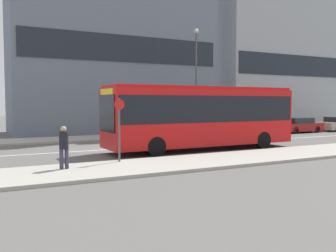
{
  "coord_description": "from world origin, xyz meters",
  "views": [
    {
      "loc": [
        -6.49,
        -19.83,
        2.62
      ],
      "look_at": [
        2.78,
        -2.15,
        1.36
      ],
      "focal_mm": 40.0,
      "sensor_mm": 36.0,
      "label": 1
    }
  ],
  "objects_px": {
    "city_bus": "(202,114)",
    "bus_stop_sign": "(119,125)",
    "parked_car_1": "(299,125)",
    "street_lamp": "(196,72)",
    "parked_car_0": "(257,127)",
    "pedestrian_near_stop": "(64,145)"
  },
  "relations": [
    {
      "from": "pedestrian_near_stop",
      "to": "bus_stop_sign",
      "type": "distance_m",
      "value": 2.63
    },
    {
      "from": "pedestrian_near_stop",
      "to": "street_lamp",
      "type": "height_order",
      "value": "street_lamp"
    },
    {
      "from": "city_bus",
      "to": "bus_stop_sign",
      "type": "distance_m",
      "value": 6.32
    },
    {
      "from": "parked_car_1",
      "to": "pedestrian_near_stop",
      "type": "relative_size",
      "value": 2.59
    },
    {
      "from": "parked_car_0",
      "to": "parked_car_1",
      "type": "bearing_deg",
      "value": 2.39
    },
    {
      "from": "parked_car_0",
      "to": "street_lamp",
      "type": "distance_m",
      "value": 6.66
    },
    {
      "from": "city_bus",
      "to": "street_lamp",
      "type": "height_order",
      "value": "street_lamp"
    },
    {
      "from": "parked_car_0",
      "to": "parked_car_1",
      "type": "height_order",
      "value": "parked_car_1"
    },
    {
      "from": "bus_stop_sign",
      "to": "parked_car_0",
      "type": "bearing_deg",
      "value": 29.55
    },
    {
      "from": "parked_car_0",
      "to": "street_lamp",
      "type": "height_order",
      "value": "street_lamp"
    },
    {
      "from": "parked_car_0",
      "to": "bus_stop_sign",
      "type": "height_order",
      "value": "bus_stop_sign"
    },
    {
      "from": "city_bus",
      "to": "bus_stop_sign",
      "type": "bearing_deg",
      "value": -161.05
    },
    {
      "from": "parked_car_1",
      "to": "bus_stop_sign",
      "type": "relative_size",
      "value": 1.55
    },
    {
      "from": "street_lamp",
      "to": "city_bus",
      "type": "bearing_deg",
      "value": -119.89
    },
    {
      "from": "city_bus",
      "to": "street_lamp",
      "type": "bearing_deg",
      "value": 55.01
    },
    {
      "from": "parked_car_0",
      "to": "pedestrian_near_stop",
      "type": "height_order",
      "value": "pedestrian_near_stop"
    },
    {
      "from": "pedestrian_near_stop",
      "to": "street_lamp",
      "type": "xyz_separation_m",
      "value": [
        12.67,
        11.01,
        4.0
      ]
    },
    {
      "from": "city_bus",
      "to": "pedestrian_near_stop",
      "type": "xyz_separation_m",
      "value": [
        -8.21,
        -3.26,
        -0.95
      ]
    },
    {
      "from": "parked_car_0",
      "to": "street_lamp",
      "type": "bearing_deg",
      "value": 157.08
    },
    {
      "from": "parked_car_1",
      "to": "street_lamp",
      "type": "height_order",
      "value": "street_lamp"
    },
    {
      "from": "street_lamp",
      "to": "bus_stop_sign",
      "type": "bearing_deg",
      "value": -134.71
    },
    {
      "from": "parked_car_0",
      "to": "bus_stop_sign",
      "type": "distance_m",
      "value": 17.05
    }
  ]
}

